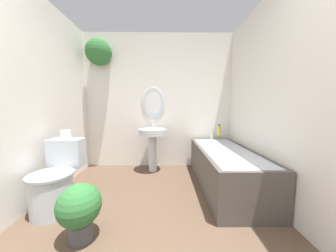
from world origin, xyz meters
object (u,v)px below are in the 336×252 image
Objects in this scene: potted_plant at (80,208)px; toilet at (56,182)px; pedestal_sink at (152,139)px; bathtub at (225,167)px; toilet_paper_roll at (66,135)px; shampoo_bottle at (219,130)px.

toilet is at bearing 137.01° from potted_plant.
potted_plant is at bearing -107.08° from pedestal_sink.
toilet_paper_roll is at bearing -171.83° from bathtub.
shampoo_bottle reaches higher than potted_plant.
potted_plant is at bearing -148.11° from bathtub.
bathtub is 8.33× the size of shampoo_bottle.
toilet_paper_roll is at bearing 125.60° from potted_plant.
potted_plant is at bearing -42.99° from toilet.
shampoo_bottle is at bearing 79.91° from bathtub.
potted_plant is 4.33× the size of toilet_paper_roll.
bathtub is at bearing 31.89° from potted_plant.
toilet is 0.45× the size of bathtub.
pedestal_sink reaches higher than bathtub.
shampoo_bottle is 2.33m from toilet_paper_roll.
pedestal_sink is (0.94, 1.09, 0.25)m from toilet.
potted_plant is (-0.47, -1.53, -0.27)m from pedestal_sink.
shampoo_bottle is (2.11, 1.21, 0.39)m from toilet.
toilet is 2.46m from shampoo_bottle.
toilet is 0.64m from potted_plant.
bathtub is at bearing 14.24° from toilet.
shampoo_bottle is (1.17, 0.12, 0.14)m from pedestal_sink.
toilet_paper_roll reaches higher than bathtub.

